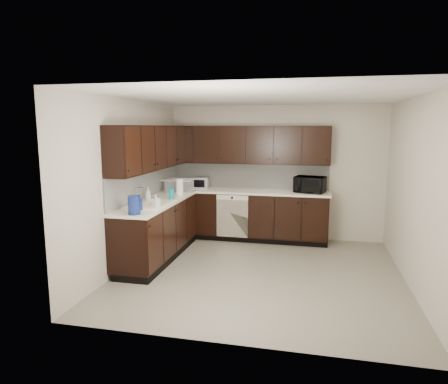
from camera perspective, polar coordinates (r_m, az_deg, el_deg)
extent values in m
plane|color=gray|center=(5.95, 5.13, -11.39)|extent=(4.00, 4.00, 0.00)
plane|color=white|center=(5.58, 5.51, 13.39)|extent=(4.00, 4.00, 0.00)
cube|color=#BEB4A2|center=(7.60, 7.29, 2.80)|extent=(4.00, 0.02, 2.50)
cube|color=#BEB4A2|center=(6.21, -13.31, 1.20)|extent=(0.02, 4.00, 2.50)
cube|color=#BEB4A2|center=(5.73, 25.56, -0.11)|extent=(0.02, 4.00, 2.50)
cube|color=#BEB4A2|center=(3.69, 1.25, -3.93)|extent=(4.00, 0.02, 2.50)
cube|color=black|center=(7.50, 3.13, -3.42)|extent=(3.00, 0.60, 0.90)
cube|color=black|center=(6.51, -9.50, -5.49)|extent=(0.60, 2.20, 0.90)
cube|color=black|center=(7.63, 3.14, -6.30)|extent=(3.00, 0.54, 0.10)
cube|color=black|center=(6.61, -9.17, -8.87)|extent=(0.54, 2.20, 0.10)
cube|color=white|center=(7.42, 3.16, 0.13)|extent=(3.03, 0.63, 0.04)
cube|color=white|center=(6.41, -9.61, -1.43)|extent=(0.63, 2.23, 0.04)
cube|color=#AEAFAA|center=(7.66, 3.54, 2.38)|extent=(3.00, 0.02, 0.48)
cube|color=#AEAFAA|center=(6.75, -10.97, 1.31)|extent=(0.02, 2.80, 0.48)
cube|color=black|center=(7.46, 3.40, 6.74)|extent=(3.00, 0.33, 0.70)
cube|color=black|center=(6.49, -10.47, 6.24)|extent=(0.33, 2.47, 0.70)
cube|color=#EFDFC4|center=(7.25, 1.19, -3.45)|extent=(0.58, 0.02, 0.78)
cube|color=#EFDFC4|center=(7.18, 1.19, -0.81)|extent=(0.58, 0.03, 0.08)
cylinder|color=black|center=(7.16, 1.16, -0.83)|extent=(0.04, 0.02, 0.04)
cube|color=#EFDFC4|center=(6.13, -10.51, -1.71)|extent=(0.54, 0.82, 0.03)
cube|color=#EFDFC4|center=(5.96, -11.24, -2.86)|extent=(0.42, 0.34, 0.16)
cube|color=#EFDFC4|center=(6.32, -9.77, -2.13)|extent=(0.42, 0.34, 0.16)
cylinder|color=silver|center=(6.19, -12.41, -0.48)|extent=(0.03, 0.03, 0.26)
cylinder|color=silver|center=(6.15, -12.03, 0.61)|extent=(0.14, 0.02, 0.02)
cylinder|color=#B2B2B7|center=(5.96, -11.25, -2.58)|extent=(0.20, 0.20, 0.10)
imported|color=black|center=(7.26, 12.16, 1.05)|extent=(0.59, 0.47, 0.29)
imported|color=gray|center=(5.81, -9.68, -1.32)|extent=(0.12, 0.12, 0.20)
imported|color=gray|center=(6.32, -10.79, -0.38)|extent=(0.10, 0.10, 0.23)
cube|color=#BDBCBF|center=(7.62, -3.52, 1.34)|extent=(0.36, 0.29, 0.21)
cube|color=white|center=(7.36, -6.55, 0.97)|extent=(0.64, 0.57, 0.20)
cylinder|color=navy|center=(5.45, -12.71, -1.83)|extent=(0.19, 0.19, 0.25)
cylinder|color=#0D8092|center=(6.39, -7.53, -0.34)|extent=(0.09, 0.09, 0.19)
cylinder|color=white|center=(6.92, -6.36, 0.73)|extent=(0.16, 0.16, 0.27)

